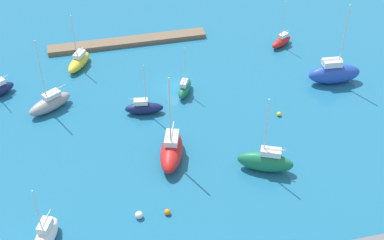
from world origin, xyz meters
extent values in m
plane|color=#1E668C|center=(0.00, 0.00, 0.00)|extent=(160.00, 160.00, 0.00)
cube|color=brown|center=(5.15, -14.14, 0.38)|extent=(26.07, 2.54, 0.75)
ellipsoid|color=#19724C|center=(-0.86, 1.96, 0.90)|extent=(3.43, 4.82, 1.79)
cube|color=silver|center=(-0.68, 2.29, 2.09)|extent=(1.54, 1.89, 0.60)
cylinder|color=silver|center=(-0.97, 1.75, 4.66)|extent=(0.11, 0.11, 5.73)
cylinder|color=silver|center=(-0.56, 2.53, 2.54)|extent=(0.90, 1.61, 0.09)
ellipsoid|color=red|center=(3.86, 15.37, 1.26)|extent=(4.85, 8.04, 2.52)
cube|color=silver|center=(3.68, 14.79, 2.92)|extent=(2.36, 3.09, 0.80)
cylinder|color=silver|center=(3.98, 15.73, 7.50)|extent=(0.18, 0.18, 9.97)
cylinder|color=silver|center=(3.44, 14.04, 3.46)|extent=(1.22, 3.42, 0.15)
cylinder|color=silver|center=(24.70, -4.28, 2.58)|extent=(2.12, 1.27, 0.10)
ellipsoid|color=#2347B2|center=(-23.07, 4.27, 1.51)|extent=(8.02, 3.36, 3.03)
cube|color=silver|center=(-22.45, 4.21, 3.49)|extent=(2.95, 1.85, 0.93)
cylinder|color=silver|center=(-23.46, 4.30, 7.83)|extent=(0.19, 0.19, 9.61)
cylinder|color=silver|center=(-22.02, 4.17, 4.11)|extent=(2.89, 0.41, 0.15)
ellipsoid|color=gray|center=(18.24, 1.41, 1.00)|extent=(6.74, 5.35, 1.99)
cube|color=silver|center=(17.79, 1.13, 2.31)|extent=(2.70, 2.36, 0.64)
cylinder|color=silver|center=(18.52, 1.59, 6.58)|extent=(0.16, 0.16, 9.17)
cylinder|color=silver|center=(17.14, 0.72, 2.78)|extent=(2.82, 1.85, 0.13)
ellipsoid|color=yellow|center=(13.53, -8.80, 0.85)|extent=(4.77, 6.08, 1.69)
cube|color=silver|center=(13.29, -9.20, 2.02)|extent=(2.13, 2.44, 0.66)
cylinder|color=silver|center=(13.69, -8.55, 5.36)|extent=(0.14, 0.14, 7.34)
cylinder|color=silver|center=(13.14, -9.45, 2.50)|extent=(1.19, 1.86, 0.11)
ellipsoid|color=white|center=(19.43, 25.28, 0.97)|extent=(3.88, 5.63, 1.94)
cube|color=silver|center=(19.26, 24.89, 2.35)|extent=(1.80, 2.21, 0.83)
cylinder|color=silver|center=(19.54, 25.52, 5.06)|extent=(0.13, 0.13, 6.25)
cylinder|color=silver|center=(19.05, 24.43, 2.92)|extent=(1.07, 2.23, 0.10)
ellipsoid|color=#19724C|center=(-6.78, 19.90, 1.30)|extent=(7.02, 4.65, 2.61)
cube|color=silver|center=(-7.28, 20.13, 3.00)|extent=(2.73, 2.12, 0.78)
cylinder|color=silver|center=(-6.47, 19.76, 6.63)|extent=(0.16, 0.16, 8.05)
cylinder|color=silver|center=(-7.64, 20.30, 3.54)|extent=(2.39, 1.18, 0.13)
ellipsoid|color=red|center=(-19.32, -7.58, 0.75)|extent=(4.67, 3.80, 1.50)
cube|color=silver|center=(-19.63, -7.79, 1.80)|extent=(1.88, 1.66, 0.60)
cylinder|color=silver|center=(-19.13, -7.45, 4.75)|extent=(0.11, 0.11, 6.51)
cylinder|color=silver|center=(-19.90, -7.97, 2.25)|extent=(1.59, 1.10, 0.09)
ellipsoid|color=#141E4C|center=(5.61, 5.22, 0.81)|extent=(5.48, 2.41, 1.63)
cube|color=silver|center=(6.03, 5.16, 1.97)|extent=(2.03, 1.26, 0.68)
cylinder|color=silver|center=(5.35, 5.26, 4.73)|extent=(0.13, 0.13, 6.20)
cylinder|color=silver|center=(6.47, 5.09, 2.46)|extent=(2.26, 0.43, 0.10)
sphere|color=white|center=(9.35, 24.00, 0.44)|extent=(0.89, 0.89, 0.89)
sphere|color=orange|center=(6.18, 24.21, 0.35)|extent=(0.71, 0.71, 0.71)
sphere|color=yellow|center=(-12.32, 10.15, 0.31)|extent=(0.62, 0.62, 0.62)
camera|label=1|loc=(13.09, 65.06, 46.10)|focal=50.98mm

